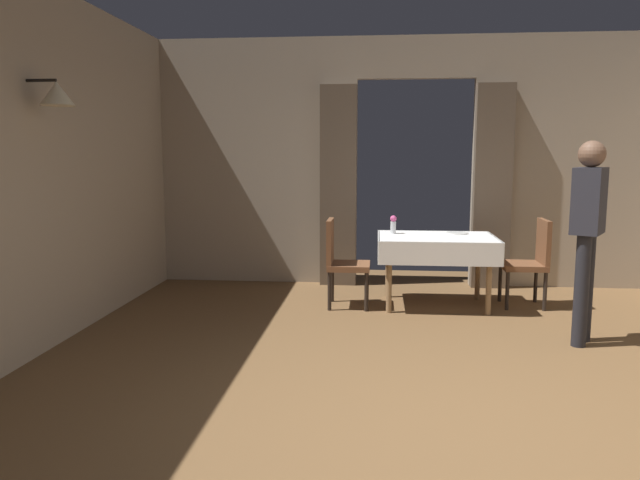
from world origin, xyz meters
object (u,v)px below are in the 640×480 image
at_px(chair_mid_right, 531,258).
at_px(chair_mid_left, 341,258).
at_px(dining_table_mid, 436,245).
at_px(person_waiter_by_doorway, 588,225).
at_px(flower_vase_mid, 393,224).
at_px(plate_mid_b, 457,233).

distance_m(chair_mid_right, chair_mid_left, 2.01).
xyz_separation_m(dining_table_mid, person_waiter_by_doorway, (1.12, -1.21, 0.37)).
relative_size(dining_table_mid, person_waiter_by_doorway, 0.72).
bearing_deg(person_waiter_by_doorway, chair_mid_left, 152.70).
relative_size(chair_mid_left, flower_vase_mid, 4.70).
bearing_deg(dining_table_mid, plate_mid_b, 43.67).
relative_size(flower_vase_mid, person_waiter_by_doorway, 0.12).
bearing_deg(plate_mid_b, dining_table_mid, -136.33).
relative_size(chair_mid_right, plate_mid_b, 4.00).
distance_m(dining_table_mid, plate_mid_b, 0.35).
bearing_deg(dining_table_mid, chair_mid_left, -173.24).
bearing_deg(flower_vase_mid, dining_table_mid, -20.29).
bearing_deg(chair_mid_right, chair_mid_left, -174.68).
distance_m(chair_mid_right, plate_mid_b, 0.81).
bearing_deg(plate_mid_b, person_waiter_by_doorway, -58.77).
relative_size(chair_mid_right, person_waiter_by_doorway, 0.54).
bearing_deg(chair_mid_right, flower_vase_mid, 176.08).
height_order(chair_mid_right, plate_mid_b, chair_mid_right).
distance_m(chair_mid_right, person_waiter_by_doorway, 1.39).
xyz_separation_m(chair_mid_right, person_waiter_by_doorway, (0.12, -1.28, 0.51)).
height_order(chair_mid_right, person_waiter_by_doorway, person_waiter_by_doorway).
height_order(dining_table_mid, flower_vase_mid, flower_vase_mid).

